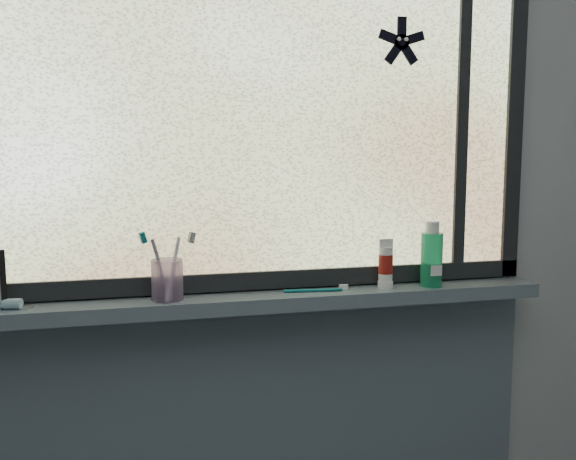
# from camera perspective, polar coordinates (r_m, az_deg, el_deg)

# --- Properties ---
(wall_back) EXTENTS (3.00, 0.01, 2.50)m
(wall_back) POSITION_cam_1_polar(r_m,az_deg,el_deg) (1.82, -2.31, 1.91)
(wall_back) COLOR #9EA3A8
(wall_back) RESTS_ON ground
(windowsill) EXTENTS (1.62, 0.14, 0.04)m
(windowsill) POSITION_cam_1_polar(r_m,az_deg,el_deg) (1.79, -1.78, -6.30)
(windowsill) COLOR #4F5D69
(windowsill) RESTS_ON wall_back
(window_pane) EXTENTS (1.50, 0.01, 1.00)m
(window_pane) POSITION_cam_1_polar(r_m,az_deg,el_deg) (1.80, -2.20, 10.78)
(window_pane) COLOR silver
(window_pane) RESTS_ON wall_back
(frame_bottom) EXTENTS (1.60, 0.03, 0.05)m
(frame_bottom) POSITION_cam_1_polar(r_m,az_deg,el_deg) (1.83, -2.10, -4.43)
(frame_bottom) COLOR black
(frame_bottom) RESTS_ON windowsill
(frame_right) EXTENTS (0.05, 0.03, 1.10)m
(frame_right) POSITION_cam_1_polar(r_m,az_deg,el_deg) (2.09, 19.42, 9.88)
(frame_right) COLOR black
(frame_right) RESTS_ON wall_back
(frame_mullion) EXTENTS (0.03, 0.03, 1.00)m
(frame_mullion) POSITION_cam_1_polar(r_m,az_deg,el_deg) (2.00, 15.16, 10.17)
(frame_mullion) COLOR black
(frame_mullion) RESTS_ON wall_back
(starfish_sticker) EXTENTS (0.15, 0.02, 0.15)m
(starfish_sticker) POSITION_cam_1_polar(r_m,az_deg,el_deg) (1.93, 10.06, 16.12)
(starfish_sticker) COLOR black
(starfish_sticker) RESTS_ON window_pane
(toothbrush_cup) EXTENTS (0.10, 0.10, 0.11)m
(toothbrush_cup) POSITION_cam_1_polar(r_m,az_deg,el_deg) (1.73, -10.68, -4.37)
(toothbrush_cup) COLOR #BE9BCE
(toothbrush_cup) RESTS_ON windowsill
(toothbrush_lying) EXTENTS (0.20, 0.04, 0.01)m
(toothbrush_lying) POSITION_cam_1_polar(r_m,az_deg,el_deg) (1.81, 2.27, -5.30)
(toothbrush_lying) COLOR #0B666A
(toothbrush_lying) RESTS_ON windowsill
(mouthwash_bottle) EXTENTS (0.07, 0.07, 0.16)m
(mouthwash_bottle) POSITION_cam_1_polar(r_m,az_deg,el_deg) (1.91, 12.65, -2.10)
(mouthwash_bottle) COLOR #20A970
(mouthwash_bottle) RESTS_ON windowsill
(cream_tube) EXTENTS (0.05, 0.05, 0.10)m
(cream_tube) POSITION_cam_1_polar(r_m,az_deg,el_deg) (1.87, 8.68, -2.81)
(cream_tube) COLOR silver
(cream_tube) RESTS_ON windowsill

